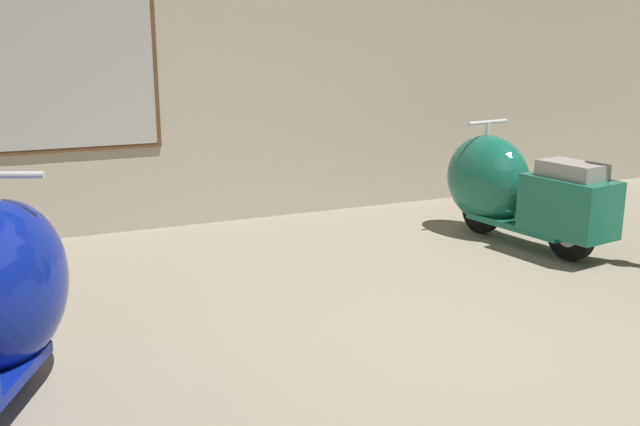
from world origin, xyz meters
The scene contains 3 objects.
ground_plane centered at (0.00, 0.00, 0.00)m, with size 60.00×60.00×0.00m, color gray.
showroom_back_wall centered at (-0.01, 3.60, 1.81)m, with size 18.00×0.24×3.62m.
scooter_1 centered at (1.65, 1.85, 0.47)m, with size 0.73×1.74×1.03m.
Camera 1 is at (-2.31, -3.04, 1.75)m, focal length 40.20 mm.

